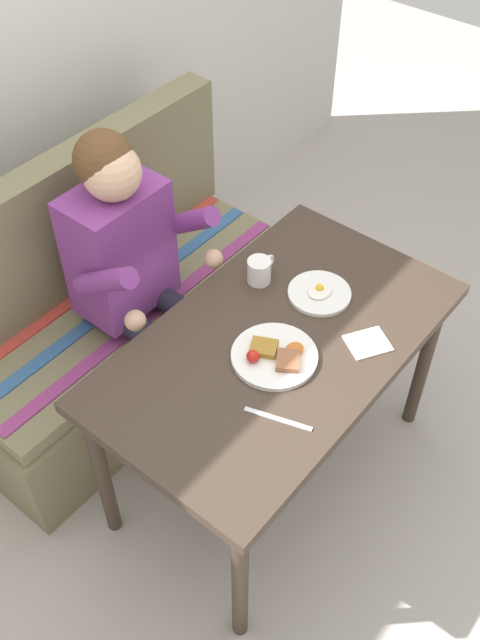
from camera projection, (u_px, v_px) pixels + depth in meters
ground_plane at (270, 468)px, 2.76m from camera, size 8.00×8.00×0.00m
table at (277, 357)px, 2.29m from camera, size 1.20×0.70×0.73m
couch at (120, 317)px, 2.85m from camera, size 1.44×0.56×1.00m
person at (135, 262)px, 2.46m from camera, size 0.45×0.61×1.21m
plate_breakfast at (274, 355)px, 2.17m from camera, size 0.26×0.26×0.05m
plate_eggs at (319, 293)px, 2.36m from camera, size 0.21×0.21×0.04m
coffee_mug at (260, 270)px, 2.38m from camera, size 0.12×0.08×0.09m
napkin at (368, 343)px, 2.22m from camera, size 0.16×0.16×0.01m
knife at (278, 419)px, 2.02m from camera, size 0.07×0.19×0.00m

